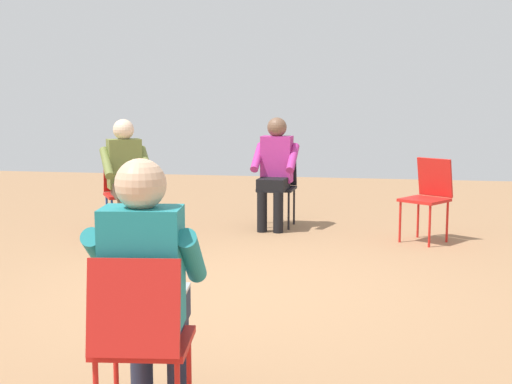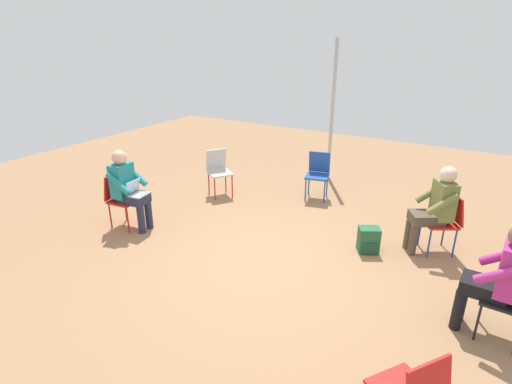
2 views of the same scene
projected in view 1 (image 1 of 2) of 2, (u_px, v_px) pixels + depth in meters
ground_plane at (221, 290)px, 5.50m from camera, size 15.05×15.05×0.00m
chair_northwest at (124, 189)px, 7.61m from camera, size 0.56×0.57×0.85m
chair_south at (140, 335)px, 3.01m from camera, size 0.45×0.48×0.85m
chair_northeast at (428, 193)px, 7.25m from camera, size 0.57×0.58×0.85m
chair_north at (278, 183)px, 8.13m from camera, size 0.42×0.46×0.85m
person_with_laptop at (147, 279)px, 3.15m from camera, size 0.54×0.56×1.24m
person_in_magenta at (275, 167)px, 7.94m from camera, size 0.51×0.54×1.24m
person_in_olive at (126, 172)px, 7.43m from camera, size 0.62×0.63×1.24m
backpack_near_laptop_user at (146, 237)px, 6.72m from camera, size 0.31×0.34×0.36m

